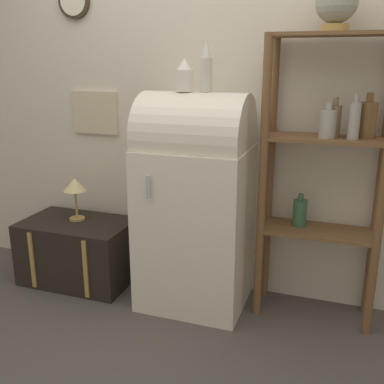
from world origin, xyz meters
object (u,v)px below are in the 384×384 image
(globe, at_px, (337,3))
(vase_left, at_px, (184,76))
(refrigerator, at_px, (195,199))
(suitcase_trunk, at_px, (78,251))
(desk_lamp, at_px, (75,187))
(vase_center, at_px, (206,68))

(globe, bearing_deg, vase_left, -172.85)
(refrigerator, height_order, suitcase_trunk, refrigerator)
(globe, distance_m, desk_lamp, 2.02)
(suitcase_trunk, distance_m, vase_left, 1.49)
(globe, height_order, desk_lamp, globe)
(refrigerator, distance_m, suitcase_trunk, 1.02)
(globe, height_order, vase_left, globe)
(suitcase_trunk, xyz_separation_m, desk_lamp, (-0.02, 0.04, 0.47))
(desk_lamp, bearing_deg, suitcase_trunk, -67.84)
(suitcase_trunk, height_order, vase_left, vase_left)
(suitcase_trunk, height_order, vase_center, vase_center)
(vase_left, bearing_deg, refrigerator, 10.61)
(suitcase_trunk, bearing_deg, refrigerator, 0.14)
(refrigerator, xyz_separation_m, globe, (0.75, 0.09, 1.13))
(suitcase_trunk, distance_m, desk_lamp, 0.47)
(suitcase_trunk, distance_m, vase_center, 1.60)
(refrigerator, relative_size, vase_center, 4.70)
(refrigerator, bearing_deg, desk_lamp, 177.65)
(refrigerator, distance_m, globe, 1.36)
(vase_center, bearing_deg, suitcase_trunk, -179.07)
(desk_lamp, bearing_deg, globe, 1.83)
(refrigerator, xyz_separation_m, vase_center, (0.06, 0.01, 0.80))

